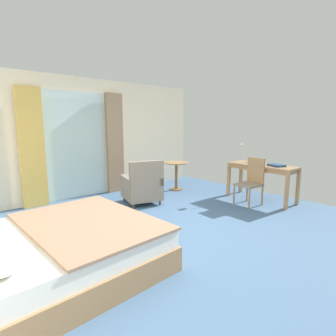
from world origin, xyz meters
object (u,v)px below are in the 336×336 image
armchair_by_window (142,187)px  writing_desk (262,169)px  desk_chair (252,180)px  desk_lamp (244,148)px  bed (57,250)px  closed_book (276,165)px  round_cafe_table (176,170)px

armchair_by_window → writing_desk: bearing=-35.7°
writing_desk → armchair_by_window: (-2.06, 1.48, -0.32)m
desk_chair → desk_lamp: bearing=49.1°
desk_lamp → writing_desk: bearing=-85.1°
bed → writing_desk: bed is taller
desk_chair → closed_book: (0.45, -0.28, 0.29)m
writing_desk → bed: bearing=-179.9°
writing_desk → desk_lamp: size_ratio=2.81×
closed_book → desk_chair: bearing=168.4°
bed → desk_lamp: 4.38m
writing_desk → desk_lamp: desk_lamp is taller
desk_chair → desk_lamp: desk_lamp is taller
writing_desk → desk_lamp: 0.61m
writing_desk → armchair_by_window: bearing=144.3°
closed_book → desk_lamp: bearing=114.1°
bed → round_cafe_table: bed is taller
round_cafe_table → closed_book: bearing=-71.0°
armchair_by_window → round_cafe_table: armchair_by_window is taller
bed → round_cafe_table: 4.05m
writing_desk → armchair_by_window: size_ratio=1.55×
closed_book → armchair_by_window: (-2.07, 1.79, -0.44)m
desk_chair → armchair_by_window: bearing=137.2°
round_cafe_table → desk_chair: bearing=-80.9°
writing_desk → round_cafe_table: (-0.74, 1.87, -0.17)m
writing_desk → armchair_by_window: armchair_by_window is taller
round_cafe_table → armchair_by_window: bearing=-163.6°
closed_book → bed: bearing=-163.5°
desk_lamp → round_cafe_table: size_ratio=0.73×
desk_chair → round_cafe_table: (-0.30, 1.90, -0.00)m
bed → writing_desk: 4.33m
closed_book → armchair_by_window: armchair_by_window is taller
desk_lamp → closed_book: desk_lamp is taller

